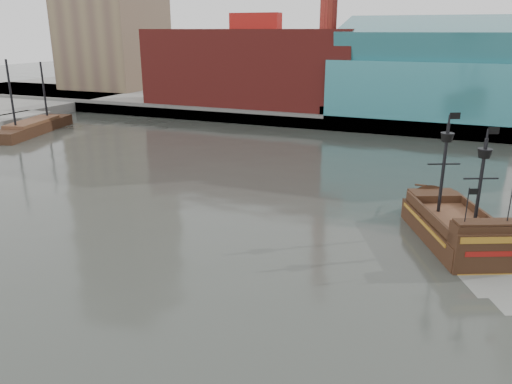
% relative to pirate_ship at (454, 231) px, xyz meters
% --- Properties ---
extents(ground, '(400.00, 400.00, 0.00)m').
position_rel_pirate_ship_xyz_m(ground, '(-17.86, -18.66, -1.03)').
color(ground, '#282B26').
rests_on(ground, ground).
extents(promenade_far, '(220.00, 60.00, 2.00)m').
position_rel_pirate_ship_xyz_m(promenade_far, '(-17.86, 73.34, -0.03)').
color(promenade_far, slate).
rests_on(promenade_far, ground).
extents(seawall, '(220.00, 1.00, 2.60)m').
position_rel_pirate_ship_xyz_m(seawall, '(-17.86, 43.84, 0.27)').
color(seawall, '#4C4C49').
rests_on(seawall, ground).
extents(pirate_ship, '(10.35, 15.63, 11.32)m').
position_rel_pirate_ship_xyz_m(pirate_ship, '(0.00, 0.00, 0.00)').
color(pirate_ship, black).
rests_on(pirate_ship, ground).
extents(docked_vessel, '(9.12, 19.75, 13.11)m').
position_rel_pirate_ship_xyz_m(docked_vessel, '(-67.98, 21.91, -0.19)').
color(docked_vessel, black).
rests_on(docked_vessel, ground).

